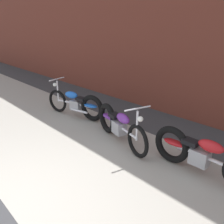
% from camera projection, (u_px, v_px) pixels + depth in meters
% --- Properties ---
extents(ground_plane, '(80.00, 80.00, 0.00)m').
position_uv_depth(ground_plane, '(9.00, 212.00, 3.38)').
color(ground_plane, '#38383A').
extents(sidewalk_slab, '(36.00, 3.50, 0.01)m').
position_uv_depth(sidewalk_slab, '(102.00, 164.00, 4.50)').
color(sidewalk_slab, '#9E998E').
rests_on(sidewalk_slab, ground).
extents(motorcycle_blue, '(1.97, 0.73, 1.03)m').
position_uv_depth(motorcycle_blue, '(78.00, 104.00, 6.64)').
color(motorcycle_blue, black).
rests_on(motorcycle_blue, ground).
extents(motorcycle_purple, '(1.96, 0.77, 1.03)m').
position_uv_depth(motorcycle_purple, '(117.00, 124.00, 5.31)').
color(motorcycle_purple, black).
rests_on(motorcycle_purple, ground).
extents(motorcycle_red, '(2.01, 0.58, 1.03)m').
position_uv_depth(motorcycle_red, '(196.00, 153.00, 4.13)').
color(motorcycle_red, black).
rests_on(motorcycle_red, ground).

